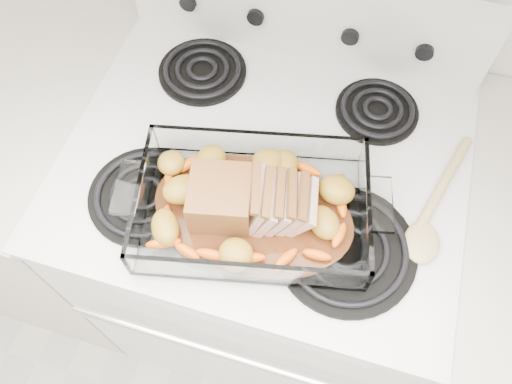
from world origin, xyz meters
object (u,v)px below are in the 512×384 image
(counter_right, at_px, (509,314))
(pork_roast, at_px, (241,198))
(counter_left, at_px, (49,187))
(electric_range, at_px, (264,244))
(baking_dish, at_px, (253,209))

(counter_right, height_order, pork_roast, pork_roast)
(counter_left, height_order, pork_roast, pork_roast)
(counter_right, bearing_deg, electric_range, 179.90)
(counter_right, relative_size, baking_dish, 2.34)
(electric_range, distance_m, baking_dish, 0.50)
(counter_right, bearing_deg, counter_left, 180.00)
(electric_range, height_order, baking_dish, electric_range)
(baking_dish, bearing_deg, counter_left, 155.95)
(counter_left, distance_m, pork_roast, 0.85)
(counter_left, height_order, counter_right, same)
(counter_left, bearing_deg, baking_dish, -11.84)
(pork_roast, bearing_deg, counter_right, 23.68)
(baking_dish, bearing_deg, pork_roast, 167.79)
(counter_left, relative_size, baking_dish, 2.34)
(electric_range, bearing_deg, baking_dish, -84.20)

